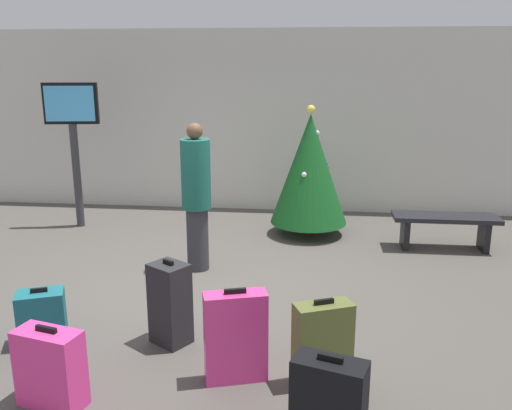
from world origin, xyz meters
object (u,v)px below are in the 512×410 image
(holiday_tree, at_px, (310,169))
(suitcase_1, at_px, (170,304))
(suitcase_3, at_px, (322,343))
(suitcase_5, at_px, (50,368))
(suitcase_2, at_px, (236,337))
(traveller_0, at_px, (196,194))
(suitcase_0, at_px, (42,318))
(flight_info_kiosk, at_px, (73,129))
(waiting_bench, at_px, (445,224))

(holiday_tree, xyz_separation_m, suitcase_1, (-1.20, -3.42, -0.61))
(suitcase_3, xyz_separation_m, suitcase_5, (-2.01, -0.53, -0.04))
(suitcase_2, relative_size, suitcase_5, 1.23)
(suitcase_3, bearing_deg, traveller_0, 122.97)
(suitcase_0, bearing_deg, suitcase_1, 7.30)
(flight_info_kiosk, xyz_separation_m, suitcase_1, (2.38, -3.45, -1.15))
(traveller_0, height_order, suitcase_2, traveller_0)
(suitcase_2, relative_size, suitcase_3, 1.10)
(holiday_tree, bearing_deg, traveller_0, -130.29)
(suitcase_3, bearing_deg, holiday_tree, 92.48)
(flight_info_kiosk, bearing_deg, suitcase_2, -52.51)
(holiday_tree, xyz_separation_m, suitcase_0, (-2.36, -3.57, -0.74))
(flight_info_kiosk, xyz_separation_m, waiting_bench, (5.46, -0.51, -1.17))
(traveller_0, distance_m, suitcase_3, 2.85)
(suitcase_3, bearing_deg, suitcase_5, -165.31)
(holiday_tree, bearing_deg, suitcase_1, -109.38)
(flight_info_kiosk, xyz_separation_m, suitcase_5, (1.74, -4.48, -1.23))
(waiting_bench, relative_size, suitcase_0, 2.60)
(suitcase_1, xyz_separation_m, suitcase_5, (-0.64, -1.02, -0.08))
(suitcase_0, xyz_separation_m, suitcase_5, (0.52, -0.87, 0.05))
(suitcase_1, distance_m, suitcase_2, 0.86)
(traveller_0, distance_m, suitcase_5, 2.98)
(suitcase_0, distance_m, suitcase_2, 1.88)
(suitcase_0, bearing_deg, holiday_tree, 56.48)
(suitcase_0, xyz_separation_m, suitcase_3, (2.53, -0.35, 0.09))
(suitcase_1, xyz_separation_m, suitcase_2, (0.68, -0.53, -0.01))
(suitcase_0, height_order, suitcase_1, suitcase_1)
(waiting_bench, distance_m, suitcase_2, 4.23)
(waiting_bench, xyz_separation_m, suitcase_3, (-1.71, -3.44, -0.02))
(waiting_bench, distance_m, suitcase_0, 5.25)
(traveller_0, xyz_separation_m, suitcase_3, (1.51, -2.33, -0.62))
(flight_info_kiosk, bearing_deg, suitcase_5, -68.76)
(suitcase_0, distance_m, suitcase_1, 1.18)
(traveller_0, bearing_deg, suitcase_0, -117.22)
(holiday_tree, distance_m, traveller_0, 2.08)
(waiting_bench, distance_m, traveller_0, 3.46)
(suitcase_1, height_order, suitcase_5, suitcase_1)
(flight_info_kiosk, height_order, suitcase_5, flight_info_kiosk)
(flight_info_kiosk, distance_m, suitcase_5, 4.96)
(suitcase_0, distance_m, suitcase_3, 2.56)
(holiday_tree, height_order, suitcase_1, holiday_tree)
(traveller_0, bearing_deg, holiday_tree, 49.71)
(suitcase_3, distance_m, suitcase_5, 2.08)
(waiting_bench, xyz_separation_m, traveller_0, (-3.22, -1.11, 0.60))
(flight_info_kiosk, bearing_deg, traveller_0, -35.85)
(waiting_bench, bearing_deg, traveller_0, -160.97)
(suitcase_1, relative_size, suitcase_5, 1.25)
(suitcase_0, height_order, suitcase_5, suitcase_5)
(traveller_0, height_order, suitcase_5, traveller_0)
(traveller_0, xyz_separation_m, suitcase_5, (-0.50, -2.86, -0.66))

